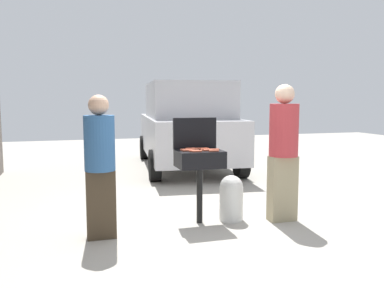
{
  "coord_description": "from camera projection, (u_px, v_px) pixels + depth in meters",
  "views": [
    {
      "loc": [
        -1.6,
        -4.78,
        1.64
      ],
      "look_at": [
        0.02,
        0.69,
        1.0
      ],
      "focal_mm": 37.59,
      "sensor_mm": 36.0,
      "label": 1
    }
  ],
  "objects": [
    {
      "name": "ground_plane",
      "position": [
        206.0,
        227.0,
        5.18
      ],
      "size": [
        24.0,
        24.0,
        0.0
      ],
      "primitive_type": "plane",
      "color": "#9E998E"
    },
    {
      "name": "bbq_grill",
      "position": [
        200.0,
        162.0,
        5.27
      ],
      "size": [
        0.6,
        0.44,
        0.97
      ],
      "color": "black",
      "rests_on": "ground"
    },
    {
      "name": "grill_lid_open",
      "position": [
        195.0,
        133.0,
        5.44
      ],
      "size": [
        0.6,
        0.05,
        0.42
      ],
      "primitive_type": "cube",
      "color": "black",
      "rests_on": "bbq_grill"
    },
    {
      "name": "hot_dog_0",
      "position": [
        197.0,
        151.0,
        5.09
      ],
      "size": [
        0.13,
        0.03,
        0.03
      ],
      "primitive_type": "cylinder",
      "rotation": [
        0.0,
        1.57,
        -0.05
      ],
      "color": "#C6593D",
      "rests_on": "bbq_grill"
    },
    {
      "name": "hot_dog_1",
      "position": [
        204.0,
        149.0,
        5.33
      ],
      "size": [
        0.13,
        0.03,
        0.03
      ],
      "primitive_type": "cylinder",
      "rotation": [
        0.0,
        1.57,
        0.0
      ],
      "color": "#AD4228",
      "rests_on": "bbq_grill"
    },
    {
      "name": "hot_dog_2",
      "position": [
        205.0,
        150.0,
        5.25
      ],
      "size": [
        0.13,
        0.04,
        0.03
      ],
      "primitive_type": "cylinder",
      "rotation": [
        0.0,
        1.57,
        0.08
      ],
      "color": "#AD4228",
      "rests_on": "bbq_grill"
    },
    {
      "name": "hot_dog_3",
      "position": [
        185.0,
        150.0,
        5.25
      ],
      "size": [
        0.13,
        0.03,
        0.03
      ],
      "primitive_type": "cylinder",
      "rotation": [
        0.0,
        1.57,
        0.05
      ],
      "color": "#C6593D",
      "rests_on": "bbq_grill"
    },
    {
      "name": "hot_dog_4",
      "position": [
        194.0,
        151.0,
        5.12
      ],
      "size": [
        0.13,
        0.03,
        0.03
      ],
      "primitive_type": "cylinder",
      "rotation": [
        0.0,
        1.57,
        0.04
      ],
      "color": "#C6593D",
      "rests_on": "bbq_grill"
    },
    {
      "name": "hot_dog_5",
      "position": [
        190.0,
        150.0,
        5.24
      ],
      "size": [
        0.13,
        0.04,
        0.03
      ],
      "primitive_type": "cylinder",
      "rotation": [
        0.0,
        1.57,
        -0.08
      ],
      "color": "#B74C33",
      "rests_on": "bbq_grill"
    },
    {
      "name": "hot_dog_6",
      "position": [
        214.0,
        151.0,
        5.13
      ],
      "size": [
        0.13,
        0.04,
        0.03
      ],
      "primitive_type": "cylinder",
      "rotation": [
        0.0,
        1.57,
        -0.07
      ],
      "color": "#C6593D",
      "rests_on": "bbq_grill"
    },
    {
      "name": "hot_dog_7",
      "position": [
        214.0,
        150.0,
        5.25
      ],
      "size": [
        0.13,
        0.03,
        0.03
      ],
      "primitive_type": "cylinder",
      "rotation": [
        0.0,
        1.57,
        0.07
      ],
      "color": "#B74C33",
      "rests_on": "bbq_grill"
    },
    {
      "name": "hot_dog_8",
      "position": [
        190.0,
        149.0,
        5.35
      ],
      "size": [
        0.13,
        0.03,
        0.03
      ],
      "primitive_type": "cylinder",
      "rotation": [
        0.0,
        1.57,
        -0.03
      ],
      "color": "#B74C33",
      "rests_on": "bbq_grill"
    },
    {
      "name": "hot_dog_9",
      "position": [
        202.0,
        149.0,
        5.36
      ],
      "size": [
        0.13,
        0.03,
        0.03
      ],
      "primitive_type": "cylinder",
      "rotation": [
        0.0,
        1.57,
        0.03
      ],
      "color": "#B74C33",
      "rests_on": "bbq_grill"
    },
    {
      "name": "hot_dog_10",
      "position": [
        187.0,
        150.0,
        5.17
      ],
      "size": [
        0.13,
        0.04,
        0.03
      ],
      "primitive_type": "cylinder",
      "rotation": [
        0.0,
        1.57,
        0.1
      ],
      "color": "#B74C33",
      "rests_on": "bbq_grill"
    },
    {
      "name": "hot_dog_11",
      "position": [
        208.0,
        150.0,
        5.2
      ],
      "size": [
        0.13,
        0.04,
        0.03
      ],
      "primitive_type": "cylinder",
      "rotation": [
        0.0,
        1.57,
        0.08
      ],
      "color": "#B74C33",
      "rests_on": "bbq_grill"
    },
    {
      "name": "hot_dog_12",
      "position": [
        194.0,
        149.0,
        5.33
      ],
      "size": [
        0.13,
        0.03,
        0.03
      ],
      "primitive_type": "cylinder",
      "rotation": [
        0.0,
        1.57,
        0.02
      ],
      "color": "#C6593D",
      "rests_on": "bbq_grill"
    },
    {
      "name": "propane_tank",
      "position": [
        231.0,
        197.0,
        5.43
      ],
      "size": [
        0.32,
        0.32,
        0.62
      ],
      "color": "silver",
      "rests_on": "ground"
    },
    {
      "name": "person_left",
      "position": [
        100.0,
        161.0,
        4.67
      ],
      "size": [
        0.35,
        0.35,
        1.69
      ],
      "rotation": [
        0.0,
        0.0,
        -0.2
      ],
      "color": "#3F3323",
      "rests_on": "ground"
    },
    {
      "name": "person_right",
      "position": [
        283.0,
        148.0,
        5.35
      ],
      "size": [
        0.39,
        0.39,
        1.83
      ],
      "rotation": [
        0.0,
        0.0,
        3.32
      ],
      "color": "gray",
      "rests_on": "ground"
    },
    {
      "name": "parked_minivan",
      "position": [
        187.0,
        125.0,
        9.57
      ],
      "size": [
        2.39,
        4.57,
        2.02
      ],
      "rotation": [
        0.0,
        0.0,
        3.04
      ],
      "color": "#B7B7BC",
      "rests_on": "ground"
    }
  ]
}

